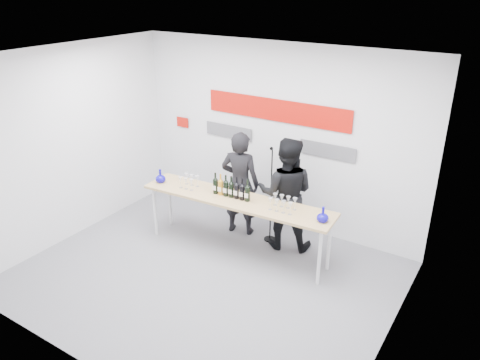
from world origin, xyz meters
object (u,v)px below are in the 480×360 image
object	(u,v)px
mic_stand	(270,213)
tasting_table	(236,203)
presenter_left	(240,184)
presenter_right	(286,194)

from	to	relation	value
mic_stand	tasting_table	bearing A→B (deg)	-117.68
tasting_table	presenter_left	size ratio (longest dim) A/B	1.75
presenter_right	mic_stand	xyz separation A→B (m)	(-0.26, 0.01, -0.40)
tasting_table	presenter_left	world-z (taller)	presenter_left
presenter_left	mic_stand	xyz separation A→B (m)	(0.55, 0.01, -0.37)
tasting_table	mic_stand	xyz separation A→B (m)	(0.27, 0.56, -0.34)
tasting_table	mic_stand	size ratio (longest dim) A/B	1.89
presenter_left	mic_stand	distance (m)	0.67
presenter_left	presenter_right	size ratio (longest dim) A/B	0.97
mic_stand	presenter_left	bearing A→B (deg)	179.14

